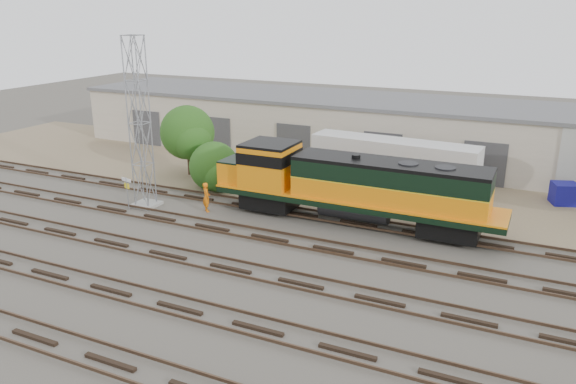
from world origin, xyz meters
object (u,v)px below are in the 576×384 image
at_px(locomotive, 350,185).
at_px(signal_tower, 140,127).
at_px(worker, 206,197).
at_px(semi_trailer, 397,159).

xyz_separation_m(locomotive, signal_tower, (-13.75, -2.82, 3.03)).
height_order(locomotive, worker, locomotive).
bearing_deg(signal_tower, locomotive, 11.60).
distance_m(locomotive, worker, 9.67).
xyz_separation_m(worker, semi_trailer, (10.27, 9.90, 1.39)).
bearing_deg(semi_trailer, signal_tower, -139.61).
height_order(locomotive, signal_tower, signal_tower).
xyz_separation_m(signal_tower, worker, (4.40, 0.84, -4.53)).
xyz_separation_m(signal_tower, semi_trailer, (14.68, 10.75, -3.14)).
distance_m(signal_tower, semi_trailer, 18.46).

